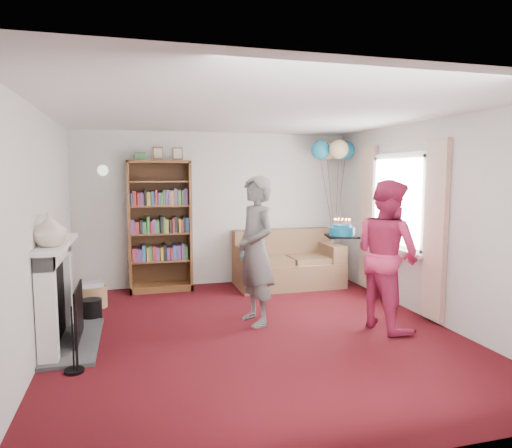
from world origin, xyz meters
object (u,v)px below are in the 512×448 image
object	(u,v)px
person_striped	(256,251)
person_magenta	(387,255)
bookcase	(160,227)
birthday_cake	(342,231)
sofa	(287,265)

from	to	relation	value
person_striped	person_magenta	xyz separation A→B (m)	(1.46, -0.55, -0.02)
bookcase	person_striped	world-z (taller)	bookcase
person_magenta	birthday_cake	bearing A→B (deg)	46.30
bookcase	sofa	bearing A→B (deg)	-6.55
person_striped	birthday_cake	size ratio (longest dim) A/B	5.01
person_magenta	sofa	bearing A→B (deg)	-1.10
sofa	person_striped	world-z (taller)	person_striped
bookcase	sofa	world-z (taller)	bookcase
birthday_cake	person_striped	bearing A→B (deg)	164.73
bookcase	sofa	distance (m)	2.15
person_striped	person_magenta	bearing A→B (deg)	56.80
person_magenta	birthday_cake	size ratio (longest dim) A/B	4.88
sofa	person_striped	distance (m)	2.09
sofa	person_striped	size ratio (longest dim) A/B	0.94
bookcase	sofa	size ratio (longest dim) A/B	1.32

